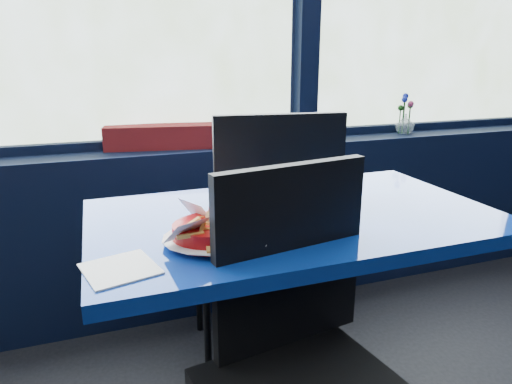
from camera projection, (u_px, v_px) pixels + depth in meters
name	position (u px, v px, depth m)	size (l,w,h in m)	color
window_sill	(160.00, 232.00, 2.16)	(5.00, 0.26, 0.80)	black
near_table	(294.00, 268.00, 1.42)	(1.20, 0.70, 0.75)	black
chair_near_front	(302.00, 346.00, 1.07)	(0.50, 0.50, 0.96)	black
chair_near_back	(261.00, 228.00, 1.70)	(0.52, 0.53, 1.02)	black
planter_box	(164.00, 136.00, 2.06)	(0.52, 0.13, 0.10)	maroon
flower_vase	(405.00, 122.00, 2.44)	(0.13, 0.13, 0.21)	silver
food_basket	(226.00, 226.00, 1.16)	(0.30, 0.29, 0.10)	#B30C0B
ketchup_bottle	(240.00, 168.00, 1.51)	(0.06, 0.06, 0.22)	#B30C0B
soda_cup	(282.00, 174.00, 1.55)	(0.08, 0.08, 0.27)	navy
napkin	(120.00, 269.00, 1.01)	(0.15, 0.15, 0.00)	white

